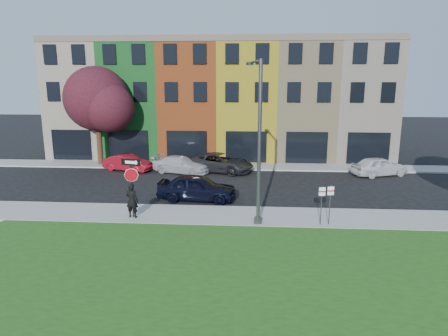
# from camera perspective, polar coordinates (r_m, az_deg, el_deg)

# --- Properties ---
(ground) EXTENTS (120.00, 120.00, 0.00)m
(ground) POSITION_cam_1_polar(r_m,az_deg,el_deg) (18.25, 2.30, -10.25)
(ground) COLOR black
(ground) RESTS_ON ground
(sidewalk_near) EXTENTS (40.00, 3.00, 0.12)m
(sidewalk_near) POSITION_cam_1_polar(r_m,az_deg,el_deg) (21.08, 8.03, -6.97)
(sidewalk_near) COLOR gray
(sidewalk_near) RESTS_ON ground
(sidewalk_far) EXTENTS (40.00, 2.40, 0.12)m
(sidewalk_far) POSITION_cam_1_polar(r_m,az_deg,el_deg) (32.76, -2.15, 0.29)
(sidewalk_far) COLOR gray
(sidewalk_far) RESTS_ON ground
(rowhouse_block) EXTENTS (30.00, 10.12, 10.00)m
(rowhouse_block) POSITION_cam_1_polar(r_m,az_deg,el_deg) (38.15, -0.46, 9.55)
(rowhouse_block) COLOR beige
(rowhouse_block) RESTS_ON ground
(stop_sign) EXTENTS (1.03, 0.28, 3.06)m
(stop_sign) POSITION_cam_1_polar(r_m,az_deg,el_deg) (20.61, -13.08, -1.14)
(stop_sign) COLOR black
(stop_sign) RESTS_ON sidewalk_near
(man) EXTENTS (0.77, 0.61, 1.79)m
(man) POSITION_cam_1_polar(r_m,az_deg,el_deg) (20.95, -13.00, -4.56)
(man) COLOR black
(man) RESTS_ON sidewalk_near
(sedan_near) EXTENTS (2.74, 5.00, 1.58)m
(sedan_near) POSITION_cam_1_polar(r_m,az_deg,el_deg) (23.68, -3.89, -2.80)
(sedan_near) COLOR black
(sedan_near) RESTS_ON ground
(parked_car_red) EXTENTS (3.63, 4.67, 1.28)m
(parked_car_red) POSITION_cam_1_polar(r_m,az_deg,el_deg) (32.05, -13.59, 0.72)
(parked_car_red) COLOR maroon
(parked_car_red) RESTS_ON ground
(parked_car_silver) EXTENTS (4.27, 5.44, 1.29)m
(parked_car_silver) POSITION_cam_1_polar(r_m,az_deg,el_deg) (30.66, -6.14, 0.48)
(parked_car_silver) COLOR #B8B7BD
(parked_car_silver) RESTS_ON ground
(parked_car_dark) EXTENTS (5.73, 6.74, 1.45)m
(parked_car_dark) POSITION_cam_1_polar(r_m,az_deg,el_deg) (30.84, -0.59, 0.78)
(parked_car_dark) COLOR black
(parked_car_dark) RESTS_ON ground
(parked_car_white) EXTENTS (4.36, 5.24, 1.42)m
(parked_car_white) POSITION_cam_1_polar(r_m,az_deg,el_deg) (31.79, 21.30, 0.23)
(parked_car_white) COLOR silver
(parked_car_white) RESTS_ON ground
(street_lamp) EXTENTS (0.91, 2.53, 7.86)m
(street_lamp) POSITION_cam_1_polar(r_m,az_deg,el_deg) (19.15, 4.91, 3.56)
(street_lamp) COLOR #494C4E
(street_lamp) RESTS_ON sidewalk_near
(parking_sign_a) EXTENTS (0.32, 0.11, 1.99)m
(parking_sign_a) POSITION_cam_1_polar(r_m,az_deg,el_deg) (20.01, 14.92, -4.40)
(parking_sign_a) COLOR #494C4E
(parking_sign_a) RESTS_ON sidewalk_near
(parking_sign_b) EXTENTS (0.32, 0.11, 1.96)m
(parking_sign_b) POSITION_cam_1_polar(r_m,az_deg,el_deg) (19.85, 13.77, -4.51)
(parking_sign_b) COLOR #494C4E
(parking_sign_b) RESTS_ON sidewalk_near
(tree_purple) EXTENTS (6.19, 5.41, 7.94)m
(tree_purple) POSITION_cam_1_polar(r_m,az_deg,el_deg) (34.10, -17.55, 9.19)
(tree_purple) COLOR black
(tree_purple) RESTS_ON sidewalk_far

